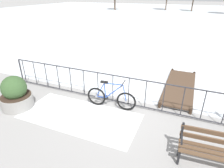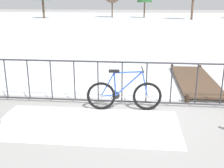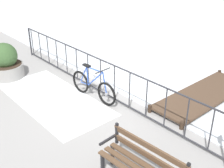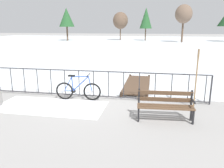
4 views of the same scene
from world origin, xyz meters
The scene contains 8 objects.
ground_plane centered at (0.00, 0.00, 0.00)m, with size 160.00×160.00×0.00m, color gray.
frozen_pond centered at (0.00, 28.40, 0.01)m, with size 80.00×56.00×0.03m, color silver.
snow_patch centered at (-0.93, -1.20, 0.00)m, with size 3.75×1.72×0.01m, color white.
railing_fence centered at (0.00, 0.00, 0.56)m, with size 9.06×0.06×1.07m.
bicycle_near_railing centered at (-0.22, -0.33, 0.37)m, with size 1.71×0.52×0.97m.
park_bench centered at (2.88, -1.66, 0.51)m, with size 1.63×0.58×0.89m.
planter_with_shrub centered at (-3.18, -1.53, 0.48)m, with size 1.06×1.06×1.13m.
wooden_dock centered at (1.81, 1.98, 0.12)m, with size 1.10×3.45×0.20m.
Camera 1 is at (1.98, -5.46, 3.60)m, focal length 30.87 mm.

